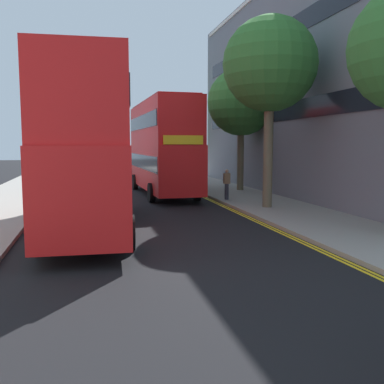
# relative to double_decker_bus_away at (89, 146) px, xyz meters

# --- Properties ---
(sidewalk_right) EXTENTS (4.00, 80.00, 0.14)m
(sidewalk_right) POSITION_rel_double_decker_bus_away_xyz_m (8.67, 0.36, -2.96)
(sidewalk_right) COLOR gray
(sidewalk_right) RESTS_ON ground
(kerb_line_outer) EXTENTS (0.10, 56.00, 0.01)m
(kerb_line_outer) POSITION_rel_double_decker_bus_away_xyz_m (6.57, -1.64, -3.03)
(kerb_line_outer) COLOR yellow
(kerb_line_outer) RESTS_ON ground
(kerb_line_inner) EXTENTS (0.10, 56.00, 0.01)m
(kerb_line_inner) POSITION_rel_double_decker_bus_away_xyz_m (6.41, -1.64, -3.03)
(kerb_line_inner) COLOR yellow
(kerb_line_inner) RESTS_ON ground
(double_decker_bus_away) EXTENTS (3.17, 10.91, 5.64)m
(double_decker_bus_away) POSITION_rel_double_decker_bus_away_xyz_m (0.00, 0.00, 0.00)
(double_decker_bus_away) COLOR red
(double_decker_bus_away) RESTS_ON ground
(double_decker_bus_oncoming) EXTENTS (3.00, 10.87, 5.64)m
(double_decker_bus_oncoming) POSITION_rel_double_decker_bus_away_xyz_m (4.35, 10.08, 0.00)
(double_decker_bus_oncoming) COLOR red
(double_decker_bus_oncoming) RESTS_ON ground
(pedestrian_far) EXTENTS (0.34, 0.22, 1.62)m
(pedestrian_far) POSITION_rel_double_decker_bus_away_xyz_m (7.11, 5.84, -2.04)
(pedestrian_far) COLOR #2D2D38
(pedestrian_far) RESTS_ON sidewalk_right
(street_tree_near) EXTENTS (3.83, 3.83, 7.29)m
(street_tree_near) POSITION_rel_double_decker_bus_away_xyz_m (7.46, 22.70, 2.46)
(street_tree_near) COLOR #6B6047
(street_tree_near) RESTS_ON sidewalk_right
(street_tree_mid) EXTENTS (4.28, 4.28, 7.77)m
(street_tree_mid) POSITION_rel_double_decker_bus_away_xyz_m (9.50, 10.31, 2.70)
(street_tree_mid) COLOR #6B6047
(street_tree_mid) RESTS_ON sidewalk_right
(street_tree_far) EXTENTS (4.30, 4.30, 8.72)m
(street_tree_far) POSITION_rel_double_decker_bus_away_xyz_m (8.11, 2.81, 3.62)
(street_tree_far) COLOR #6B6047
(street_tree_far) RESTS_ON sidewalk_right
(townhouse_terrace_right) EXTENTS (10.08, 28.00, 12.87)m
(townhouse_terrace_right) POSITION_rel_double_decker_bus_away_xyz_m (15.66, 8.33, 3.41)
(townhouse_terrace_right) COLOR slate
(townhouse_terrace_right) RESTS_ON ground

